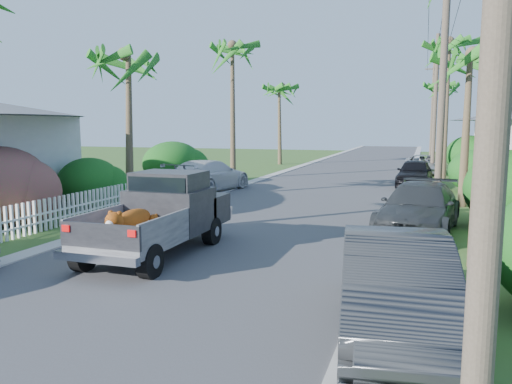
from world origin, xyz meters
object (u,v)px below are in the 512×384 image
(parked_car_rm, at_px, (419,209))
(palm_r_d, at_px, (445,85))
(palm_l_b, at_px, (127,55))
(utility_pole_b, at_px, (443,88))
(palm_r_b, at_px, (470,55))
(pickup_truck, at_px, (165,213))
(parked_car_rn, at_px, (397,288))
(parked_car_lf, at_px, (209,176))
(parked_car_rd, at_px, (423,165))
(utility_pole_d, at_px, (432,111))
(utility_pole_c, at_px, (435,104))
(palm_l_c, at_px, (232,46))
(parked_car_rf, at_px, (415,173))
(palm_r_c, at_px, (449,43))
(palm_l_d, at_px, (280,87))

(parked_car_rm, xyz_separation_m, palm_r_d, (1.50, 30.69, 6.00))
(palm_l_b, bearing_deg, utility_pole_b, 4.61)
(parked_car_rm, height_order, palm_r_b, palm_r_b)
(parked_car_rm, bearing_deg, palm_r_d, 95.02)
(pickup_truck, distance_m, utility_pole_b, 11.20)
(palm_l_b, bearing_deg, pickup_truck, -51.92)
(pickup_truck, xyz_separation_m, parked_car_rm, (6.19, 4.46, -0.27))
(pickup_truck, bearing_deg, parked_car_rn, -30.76)
(parked_car_lf, distance_m, utility_pole_b, 11.69)
(parked_car_rd, height_order, utility_pole_d, utility_pole_d)
(palm_l_b, xyz_separation_m, utility_pole_c, (12.40, 16.00, -1.55))
(palm_l_c, bearing_deg, palm_r_d, 55.22)
(palm_l_c, distance_m, palm_r_d, 21.95)
(parked_car_rf, bearing_deg, palm_r_c, 74.47)
(parked_car_rn, distance_m, palm_r_d, 39.20)
(pickup_truck, distance_m, palm_l_c, 19.10)
(palm_l_c, distance_m, palm_l_d, 12.10)
(pickup_truck, bearing_deg, palm_l_b, 128.08)
(pickup_truck, distance_m, utility_pole_c, 24.39)
(palm_r_d, height_order, utility_pole_d, utility_pole_d)
(parked_car_rn, height_order, parked_car_rf, parked_car_rn)
(palm_r_b, height_order, palm_r_d, palm_r_d)
(pickup_truck, xyz_separation_m, utility_pole_c, (6.79, 23.15, 3.59))
(pickup_truck, distance_m, palm_r_b, 13.72)
(parked_car_rd, height_order, palm_r_c, palm_r_c)
(parked_car_rm, bearing_deg, parked_car_rn, -83.81)
(palm_r_d, xyz_separation_m, utility_pole_c, (-0.90, -12.00, -2.14))
(palm_l_b, height_order, palm_l_d, palm_l_d)
(utility_pole_c, distance_m, utility_pole_d, 15.00)
(parked_car_rn, bearing_deg, palm_r_b, 74.86)
(palm_r_d, bearing_deg, utility_pole_d, 106.70)
(parked_car_rn, bearing_deg, parked_car_lf, 115.83)
(palm_r_c, bearing_deg, utility_pole_c, 106.70)
(palm_r_b, distance_m, palm_r_c, 11.22)
(parked_car_lf, relative_size, palm_l_b, 0.73)
(parked_car_rf, height_order, utility_pole_c, utility_pole_c)
(pickup_truck, xyz_separation_m, palm_l_d, (-5.31, 29.15, 5.43))
(palm_l_c, xyz_separation_m, palm_l_d, (-0.50, 12.00, -1.47))
(parked_car_rn, bearing_deg, pickup_truck, 141.70)
(utility_pole_d, bearing_deg, palm_r_c, -87.98)
(palm_r_c, xyz_separation_m, palm_r_d, (0.30, 14.00, -1.37))
(parked_car_rn, relative_size, parked_car_rf, 1.10)
(palm_r_c, xyz_separation_m, utility_pole_b, (-0.60, -13.00, -3.51))
(palm_r_d, distance_m, utility_pole_b, 27.10)
(parked_car_rf, distance_m, palm_r_b, 8.52)
(palm_l_c, bearing_deg, palm_r_c, 18.15)
(pickup_truck, xyz_separation_m, utility_pole_d, (6.79, 38.15, 3.59))
(parked_car_rd, bearing_deg, palm_l_b, -131.39)
(parked_car_lf, relative_size, palm_r_c, 0.57)
(parked_car_rf, xyz_separation_m, parked_car_rd, (0.36, 7.77, -0.10))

